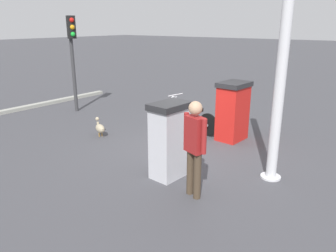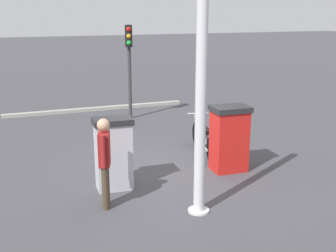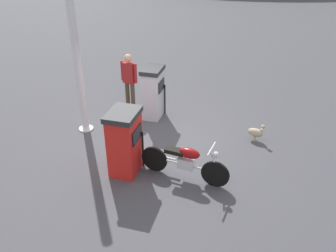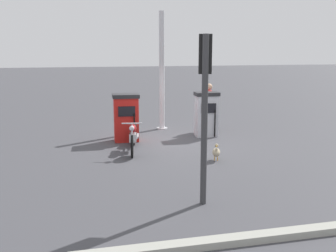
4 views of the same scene
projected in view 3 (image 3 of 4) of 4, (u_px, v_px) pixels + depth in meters
The scene contains 7 objects.
ground_plane at pixel (162, 142), 9.37m from camera, with size 120.00×120.00×0.00m, color #424247.
fuel_pump_near at pixel (125, 142), 7.90m from camera, with size 0.73×0.89×1.54m.
fuel_pump_far at pixel (153, 92), 10.26m from camera, with size 0.63×0.84×1.52m.
motorcycle_near_pump at pixel (185, 161), 7.80m from camera, with size 2.05×0.72×0.95m.
attendant_person at pixel (129, 78), 10.62m from camera, with size 0.57×0.31×1.74m.
wandering_duck at pixel (256, 132), 9.33m from camera, with size 0.50×0.34×0.51m.
canopy_support_pole at pixel (77, 58), 8.93m from camera, with size 0.40×0.40×4.30m.
Camera 3 is at (1.67, -7.76, 5.00)m, focal length 37.87 mm.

